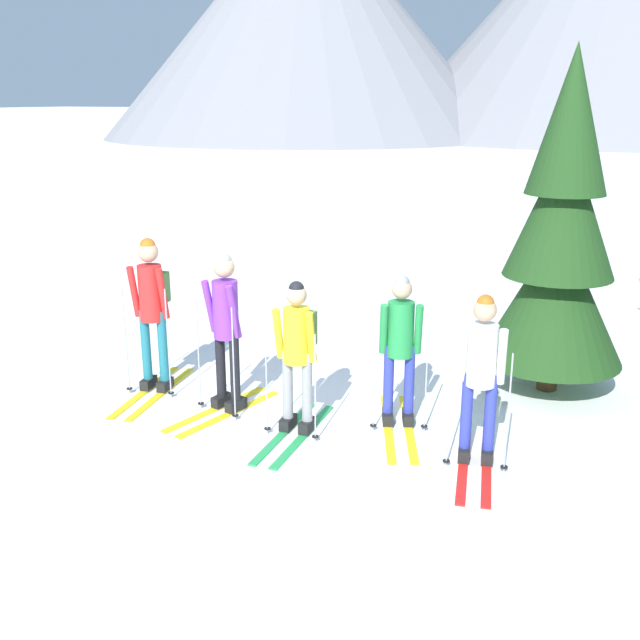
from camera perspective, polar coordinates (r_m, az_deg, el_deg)
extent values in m
plane|color=white|center=(8.24, -2.38, -7.69)|extent=(400.00, 400.00, 0.00)
cube|color=yellow|center=(9.13, -12.02, -5.49)|extent=(0.43, 1.66, 0.02)
cube|color=yellow|center=(9.22, -13.25, -5.34)|extent=(0.43, 1.66, 0.02)
cube|color=black|center=(9.18, -11.77, -4.86)|extent=(0.16, 0.28, 0.12)
cylinder|color=#1E6B7A|center=(9.02, -11.95, -2.02)|extent=(0.11, 0.11, 0.88)
cube|color=black|center=(9.28, -13.00, -4.71)|extent=(0.16, 0.28, 0.12)
cylinder|color=#1E6B7A|center=(9.12, -13.19, -1.90)|extent=(0.11, 0.11, 0.88)
cylinder|color=red|center=(8.89, -12.84, 2.03)|extent=(0.28, 0.28, 0.66)
sphere|color=tan|center=(8.78, -13.04, 5.10)|extent=(0.24, 0.24, 0.24)
sphere|color=#B76019|center=(8.76, -13.07, 5.56)|extent=(0.18, 0.18, 0.18)
cylinder|color=red|center=(8.75, -11.97, 1.98)|extent=(0.12, 0.22, 0.63)
cylinder|color=red|center=(8.91, -14.05, 2.11)|extent=(0.12, 0.22, 0.63)
cylinder|color=#A5A5AD|center=(8.77, -11.56, -1.85)|extent=(0.02, 0.02, 1.32)
cylinder|color=black|center=(8.97, -11.34, -5.49)|extent=(0.07, 0.07, 0.01)
cylinder|color=#A5A5AD|center=(9.01, -14.66, -1.55)|extent=(0.02, 0.02, 1.32)
cylinder|color=black|center=(9.21, -14.39, -5.11)|extent=(0.07, 0.07, 0.01)
cube|color=#4C7238|center=(9.02, -12.37, 2.50)|extent=(0.29, 0.21, 0.36)
cube|color=yellow|center=(8.44, -6.90, -7.12)|extent=(0.39, 1.55, 0.02)
cube|color=yellow|center=(8.58, -7.96, -6.74)|extent=(0.39, 1.55, 0.02)
cube|color=black|center=(8.47, -6.45, -6.48)|extent=(0.16, 0.28, 0.12)
cylinder|color=black|center=(8.30, -6.55, -3.50)|extent=(0.11, 0.11, 0.86)
cube|color=black|center=(8.62, -7.51, -6.11)|extent=(0.16, 0.28, 0.12)
cylinder|color=black|center=(8.45, -7.63, -3.18)|extent=(0.11, 0.11, 0.86)
cylinder|color=purple|center=(8.18, -7.25, 0.81)|extent=(0.28, 0.28, 0.64)
sphere|color=tan|center=(8.06, -7.37, 4.04)|extent=(0.23, 0.23, 0.23)
sphere|color=gray|center=(8.05, -7.39, 4.52)|extent=(0.17, 0.17, 0.17)
cylinder|color=purple|center=(8.01, -6.64, 0.62)|extent=(0.12, 0.22, 0.61)
cylinder|color=purple|center=(8.26, -8.44, 1.04)|extent=(0.12, 0.22, 0.61)
cylinder|color=#A5A5AD|center=(8.04, -6.64, -3.47)|extent=(0.02, 0.02, 1.29)
cylinder|color=black|center=(8.26, -6.50, -7.26)|extent=(0.07, 0.07, 0.01)
cylinder|color=#A5A5AD|center=(8.41, -9.29, -2.67)|extent=(0.02, 0.02, 1.29)
cylinder|color=black|center=(8.62, -9.11, -6.33)|extent=(0.07, 0.07, 0.01)
cube|color=green|center=(7.87, -1.25, -8.83)|extent=(0.25, 1.60, 0.02)
cube|color=green|center=(7.95, -2.74, -8.58)|extent=(0.25, 1.60, 0.02)
cube|color=black|center=(7.92, -0.98, -8.08)|extent=(0.13, 0.27, 0.12)
cylinder|color=gray|center=(7.75, -0.99, -5.21)|extent=(0.11, 0.11, 0.78)
cube|color=black|center=(8.00, -2.46, -7.84)|extent=(0.13, 0.27, 0.12)
cylinder|color=gray|center=(7.83, -2.50, -4.99)|extent=(0.11, 0.11, 0.78)
cylinder|color=yellow|center=(7.60, -1.79, -1.18)|extent=(0.28, 0.28, 0.58)
sphere|color=tan|center=(7.48, -1.82, 1.93)|extent=(0.21, 0.21, 0.21)
sphere|color=black|center=(7.47, -1.82, 2.40)|extent=(0.16, 0.16, 0.16)
cylinder|color=yellow|center=(7.48, -0.69, -1.35)|extent=(0.10, 0.20, 0.55)
cylinder|color=yellow|center=(7.61, -3.21, -1.05)|extent=(0.10, 0.20, 0.55)
cylinder|color=#A5A5AD|center=(7.52, -0.37, -5.32)|extent=(0.02, 0.02, 1.16)
cylinder|color=black|center=(7.73, -0.36, -8.91)|extent=(0.07, 0.07, 0.01)
cylinder|color=#A5A5AD|center=(7.71, -4.13, -4.78)|extent=(0.02, 0.02, 1.16)
cylinder|color=black|center=(7.92, -4.05, -8.29)|extent=(0.07, 0.07, 0.01)
cube|color=#4C7238|center=(7.74, -1.31, -0.62)|extent=(0.27, 0.18, 0.36)
cube|color=yellow|center=(8.11, 6.78, -8.15)|extent=(0.77, 1.58, 0.02)
cube|color=yellow|center=(8.09, 5.22, -8.15)|extent=(0.77, 1.58, 0.02)
cube|color=black|center=(8.17, 6.75, -7.41)|extent=(0.21, 0.28, 0.12)
cylinder|color=#2D389E|center=(8.00, 6.85, -4.58)|extent=(0.11, 0.11, 0.79)
cube|color=black|center=(8.15, 5.20, -7.40)|extent=(0.21, 0.28, 0.12)
cylinder|color=#2D389E|center=(7.99, 5.28, -4.57)|extent=(0.11, 0.11, 0.79)
cylinder|color=#238C42|center=(7.81, 6.19, -0.70)|extent=(0.28, 0.28, 0.59)
sphere|color=tan|center=(7.69, 6.29, 2.38)|extent=(0.21, 0.21, 0.21)
sphere|color=gray|center=(7.67, 6.31, 2.84)|extent=(0.16, 0.16, 0.16)
cylinder|color=#238C42|center=(7.76, 7.55, -0.73)|extent=(0.15, 0.21, 0.56)
cylinder|color=#238C42|center=(7.73, 4.89, -0.70)|extent=(0.15, 0.21, 0.56)
cylinder|color=#A5A5AD|center=(7.82, 8.14, -4.54)|extent=(0.02, 0.02, 1.18)
cylinder|color=black|center=(8.03, 7.99, -8.06)|extent=(0.07, 0.07, 0.01)
cylinder|color=#A5A5AD|center=(7.79, 4.18, -4.52)|extent=(0.02, 0.02, 1.18)
cylinder|color=black|center=(7.99, 4.10, -8.06)|extent=(0.07, 0.07, 0.01)
cube|color=maroon|center=(7.96, 6.12, -0.13)|extent=(0.30, 0.25, 0.36)
cube|color=red|center=(7.44, 12.64, -10.85)|extent=(0.46, 1.55, 0.02)
cube|color=red|center=(7.44, 10.92, -10.75)|extent=(0.46, 1.55, 0.02)
cube|color=black|center=(7.50, 12.68, -10.03)|extent=(0.17, 0.28, 0.12)
cylinder|color=#2D389E|center=(7.32, 12.90, -6.96)|extent=(0.11, 0.11, 0.80)
cube|color=black|center=(7.50, 10.98, -9.92)|extent=(0.17, 0.28, 0.12)
cylinder|color=#2D389E|center=(7.31, 11.16, -6.85)|extent=(0.11, 0.11, 0.80)
cylinder|color=white|center=(7.11, 12.31, -2.64)|extent=(0.28, 0.28, 0.60)
sphere|color=tan|center=(6.98, 12.53, 0.76)|extent=(0.22, 0.22, 0.22)
sphere|color=#B76019|center=(6.96, 12.57, 1.27)|extent=(0.16, 0.16, 0.16)
cylinder|color=white|center=(7.05, 13.77, -2.77)|extent=(0.12, 0.21, 0.57)
cylinder|color=white|center=(7.05, 10.85, -2.58)|extent=(0.12, 0.21, 0.57)
cylinder|color=#A5A5AD|center=(7.12, 14.23, -7.03)|extent=(0.02, 0.02, 1.19)
cylinder|color=black|center=(7.35, 13.93, -10.86)|extent=(0.07, 0.07, 0.01)
cylinder|color=#A5A5AD|center=(7.12, 9.86, -6.76)|extent=(0.02, 0.02, 1.19)
cylinder|color=black|center=(7.35, 9.65, -10.60)|extent=(0.07, 0.07, 0.01)
cylinder|color=#51381E|center=(9.35, 17.14, -2.87)|extent=(0.24, 0.24, 0.77)
cone|color=#1E4219|center=(9.12, 17.57, 1.95)|extent=(1.65, 1.65, 1.63)
cone|color=#1E4219|center=(8.93, 18.15, 8.33)|extent=(1.26, 1.26, 1.63)
cone|color=#1E4219|center=(8.86, 18.72, 14.36)|extent=(0.90, 0.90, 1.63)
cone|color=gray|center=(67.97, -1.06, 22.21)|extent=(34.86, 34.86, 19.76)
cone|color=gray|center=(72.20, 22.18, 21.73)|extent=(40.13, 40.13, 22.22)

